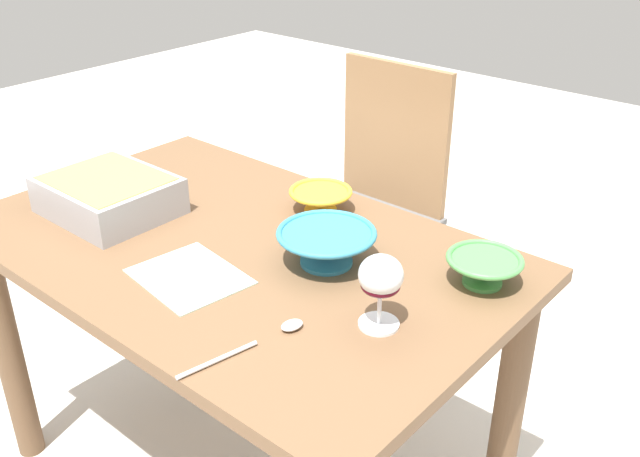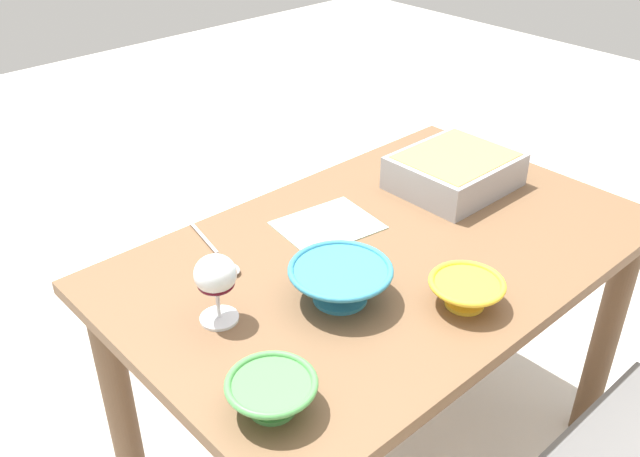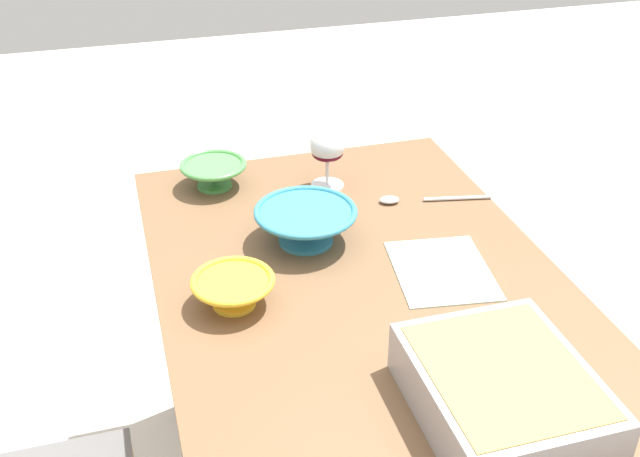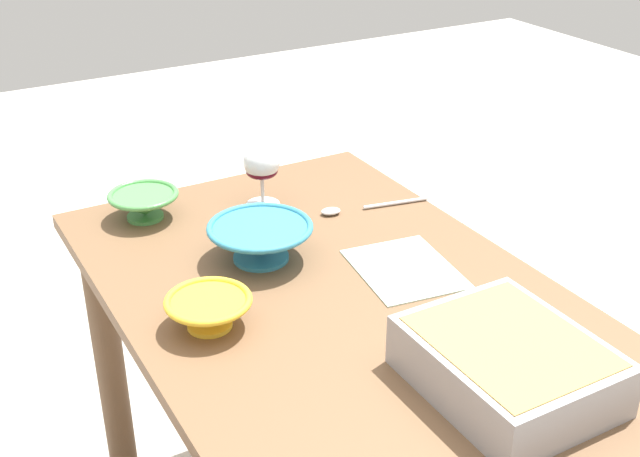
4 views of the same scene
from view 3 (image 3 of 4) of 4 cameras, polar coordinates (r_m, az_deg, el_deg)
dining_table at (r=1.50m, az=3.59°, el=-8.97°), size 1.23×0.77×0.72m
wine_glass at (r=1.73m, az=0.56°, el=5.98°), size 0.08×0.08×0.14m
casserole_dish at (r=1.18m, az=13.48°, el=-11.69°), size 0.30×0.25×0.09m
mixing_bowl at (r=1.77m, az=-7.95°, el=4.15°), size 0.15×0.15×0.06m
small_bowl at (r=1.38m, az=-6.50°, el=-4.52°), size 0.15×0.15×0.06m
serving_bowl at (r=1.54m, az=-1.07°, el=0.39°), size 0.21×0.21×0.08m
serving_spoon at (r=1.72m, az=7.00°, el=2.19°), size 0.07×0.25×0.01m
napkin at (r=1.49m, az=9.10°, el=-3.09°), size 0.25×0.21×0.00m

